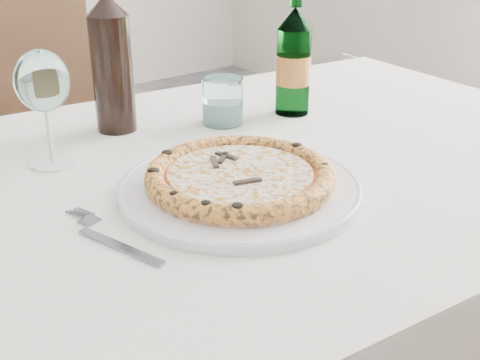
# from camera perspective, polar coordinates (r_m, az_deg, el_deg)

# --- Properties ---
(dining_table) EXTENTS (1.60, 1.05, 0.76)m
(dining_table) POSITION_cam_1_polar(r_m,az_deg,el_deg) (0.98, -3.66, -3.63)
(dining_table) COLOR brown
(dining_table) RESTS_ON floor
(chair_far) EXTENTS (0.51, 0.51, 0.93)m
(chair_far) POSITION_cam_1_polar(r_m,az_deg,el_deg) (1.68, -19.55, 2.10)
(chair_far) COLOR brown
(chair_far) RESTS_ON floor
(plate) EXTENTS (0.35, 0.35, 0.02)m
(plate) POSITION_cam_1_polar(r_m,az_deg,el_deg) (0.86, 0.00, -0.68)
(plate) COLOR white
(plate) RESTS_ON dining_table
(pizza) EXTENTS (0.27, 0.27, 0.03)m
(pizza) POSITION_cam_1_polar(r_m,az_deg,el_deg) (0.86, -0.00, 0.38)
(pizza) COLOR #E7AB77
(pizza) RESTS_ON plate
(fork) EXTENTS (0.05, 0.20, 0.00)m
(fork) POSITION_cam_1_polar(r_m,az_deg,el_deg) (0.77, -12.24, -5.39)
(fork) COLOR gray
(fork) RESTS_ON dining_table
(wine_glass) EXTENTS (0.08, 0.08, 0.18)m
(wine_glass) POSITION_cam_1_polar(r_m,az_deg,el_deg) (0.97, -18.24, 8.66)
(wine_glass) COLOR white
(wine_glass) RESTS_ON dining_table
(tumbler) EXTENTS (0.08, 0.08, 0.09)m
(tumbler) POSITION_cam_1_polar(r_m,az_deg,el_deg) (1.14, -1.65, 7.20)
(tumbler) COLOR white
(tumbler) RESTS_ON dining_table
(beer_bottle) EXTENTS (0.07, 0.07, 0.26)m
(beer_bottle) POSITION_cam_1_polar(r_m,az_deg,el_deg) (1.19, 5.10, 11.11)
(beer_bottle) COLOR #236131
(beer_bottle) RESTS_ON dining_table
(wine_bottle) EXTENTS (0.07, 0.07, 0.30)m
(wine_bottle) POSITION_cam_1_polar(r_m,az_deg,el_deg) (1.10, -12.08, 10.89)
(wine_bottle) COLOR black
(wine_bottle) RESTS_ON dining_table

